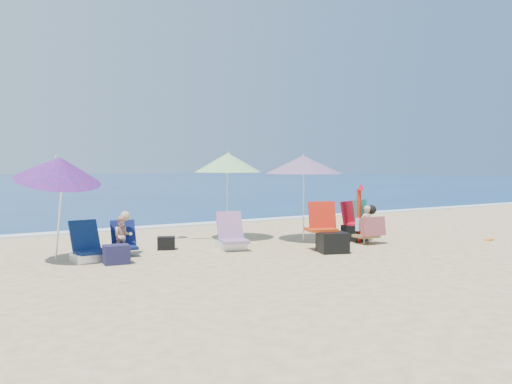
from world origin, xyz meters
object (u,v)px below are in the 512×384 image
umbrella_striped (228,163)px  camp_chair_right (355,226)px  camp_chair_left (330,237)px  chair_navy (88,251)px  person_center (369,225)px  furled_umbrella (359,210)px  umbrella_blue (59,169)px  umbrella_turquoise (303,165)px  chair_rainbow (231,239)px  person_left (123,236)px

umbrella_striped → camp_chair_right: 3.08m
camp_chair_left → camp_chair_right: 1.63m
chair_navy → person_center: bearing=-11.6°
umbrella_striped → furled_umbrella: 2.98m
umbrella_blue → person_center: umbrella_blue is taller
camp_chair_right → umbrella_turquoise: bearing=153.1°
chair_navy → chair_rainbow: chair_rainbow is taller
umbrella_turquoise → umbrella_striped: (-1.26, 1.04, 0.04)m
chair_rainbow → camp_chair_right: (2.83, -0.43, 0.13)m
person_center → person_left: (-4.75, 1.32, -0.03)m
person_left → chair_rainbow: bearing=-10.6°
furled_umbrella → umbrella_striped: bearing=140.3°
furled_umbrella → camp_chair_right: (0.11, 0.24, -0.37)m
person_center → camp_chair_right: bearing=78.8°
chair_navy → camp_chair_left: size_ratio=0.73×
chair_rainbow → furled_umbrella: bearing=-13.8°
camp_chair_right → umbrella_blue: bearing=173.5°
person_left → person_center: bearing=-15.6°
camp_chair_left → umbrella_striped: bearing=110.0°
chair_rainbow → person_left: (-2.03, 0.38, 0.17)m
furled_umbrella → umbrella_turquoise: bearing=140.2°
furled_umbrella → camp_chair_right: 0.45m
furled_umbrella → umbrella_blue: bearing=171.1°
umbrella_blue → furled_umbrella: (5.85, -0.91, -0.88)m
furled_umbrella → camp_chair_left: size_ratio=1.34×
chair_rainbow → camp_chair_right: camp_chair_right is taller
camp_chair_left → camp_chair_right: camp_chair_left is taller
umbrella_blue → person_left: 1.64m
umbrella_turquoise → person_left: umbrella_turquoise is taller
umbrella_turquoise → camp_chair_right: size_ratio=2.20×
umbrella_striped → furled_umbrella: umbrella_striped is taller
person_center → camp_chair_left: bearing=-166.4°
chair_rainbow → umbrella_striped: bearing=64.1°
umbrella_blue → furled_umbrella: umbrella_blue is taller
furled_umbrella → person_left: size_ratio=1.57×
chair_navy → chair_rainbow: 2.71m
umbrella_turquoise → person_center: umbrella_turquoise is taller
chair_navy → camp_chair_right: 5.57m
furled_umbrella → camp_chair_right: bearing=64.0°
umbrella_turquoise → umbrella_blue: bearing=178.1°
umbrella_turquoise → person_center: bearing=-48.3°
umbrella_blue → chair_rainbow: (3.14, -0.25, -1.38)m
camp_chair_right → person_left: (-4.86, 0.81, 0.04)m
furled_umbrella → camp_chair_left: furled_umbrella is taller
furled_umbrella → camp_chair_left: 1.48m
umbrella_turquoise → chair_rainbow: bearing=-177.3°
chair_navy → umbrella_turquoise: bearing=-1.1°
umbrella_blue → person_left: umbrella_blue is taller
umbrella_blue → furled_umbrella: 5.99m
umbrella_turquoise → person_left: (-3.84, 0.29, -1.28)m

